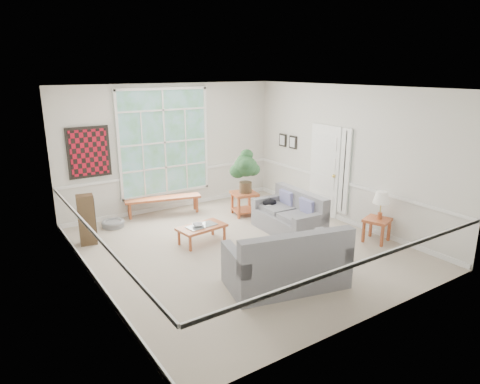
% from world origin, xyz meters
% --- Properties ---
extents(floor, '(5.50, 6.00, 0.01)m').
position_xyz_m(floor, '(0.00, 0.00, -0.01)').
color(floor, '#A69888').
rests_on(floor, ground).
extents(ceiling, '(5.50, 6.00, 0.02)m').
position_xyz_m(ceiling, '(0.00, 0.00, 3.00)').
color(ceiling, white).
rests_on(ceiling, ground).
extents(wall_back, '(5.50, 0.02, 3.00)m').
position_xyz_m(wall_back, '(0.00, 3.00, 1.50)').
color(wall_back, silver).
rests_on(wall_back, ground).
extents(wall_front, '(5.50, 0.02, 3.00)m').
position_xyz_m(wall_front, '(0.00, -3.00, 1.50)').
color(wall_front, silver).
rests_on(wall_front, ground).
extents(wall_left, '(0.02, 6.00, 3.00)m').
position_xyz_m(wall_left, '(-2.75, 0.00, 1.50)').
color(wall_left, silver).
rests_on(wall_left, ground).
extents(wall_right, '(0.02, 6.00, 3.00)m').
position_xyz_m(wall_right, '(2.75, 0.00, 1.50)').
color(wall_right, silver).
rests_on(wall_right, ground).
extents(window_back, '(2.30, 0.08, 2.40)m').
position_xyz_m(window_back, '(-0.20, 2.96, 1.65)').
color(window_back, white).
rests_on(window_back, wall_back).
extents(entry_door, '(0.08, 0.90, 2.10)m').
position_xyz_m(entry_door, '(2.71, 0.60, 1.05)').
color(entry_door, white).
rests_on(entry_door, floor).
extents(door_sidelight, '(0.08, 0.26, 1.90)m').
position_xyz_m(door_sidelight, '(2.71, -0.03, 1.15)').
color(door_sidelight, white).
rests_on(door_sidelight, wall_right).
extents(wall_art, '(0.90, 0.06, 1.10)m').
position_xyz_m(wall_art, '(-1.95, 2.95, 1.60)').
color(wall_art, '#5B0C15').
rests_on(wall_art, wall_back).
extents(wall_frame_near, '(0.04, 0.26, 0.32)m').
position_xyz_m(wall_frame_near, '(2.71, 1.75, 1.55)').
color(wall_frame_near, black).
rests_on(wall_frame_near, wall_right).
extents(wall_frame_far, '(0.04, 0.26, 0.32)m').
position_xyz_m(wall_frame_far, '(2.71, 2.15, 1.55)').
color(wall_frame_far, black).
rests_on(wall_frame_far, wall_right).
extents(loveseat_right, '(0.92, 1.64, 0.87)m').
position_xyz_m(loveseat_right, '(1.26, 0.12, 0.43)').
color(loveseat_right, slate).
rests_on(loveseat_right, floor).
extents(loveseat_front, '(2.02, 1.37, 1.00)m').
position_xyz_m(loveseat_front, '(-0.23, -1.60, 0.50)').
color(loveseat_front, slate).
rests_on(loveseat_front, floor).
extents(coffee_table, '(0.99, 0.62, 0.35)m').
position_xyz_m(coffee_table, '(-0.52, 0.63, 0.17)').
color(coffee_table, '#A74E29').
rests_on(coffee_table, floor).
extents(pewter_bowl, '(0.35, 0.35, 0.07)m').
position_xyz_m(pewter_bowl, '(-0.59, 0.64, 0.38)').
color(pewter_bowl, '#A2A2A8').
rests_on(pewter_bowl, coffee_table).
extents(window_bench, '(1.78, 0.77, 0.41)m').
position_xyz_m(window_bench, '(-0.44, 2.65, 0.20)').
color(window_bench, '#A74E29').
rests_on(window_bench, floor).
extents(end_table, '(0.66, 0.66, 0.55)m').
position_xyz_m(end_table, '(1.12, 1.56, 0.27)').
color(end_table, '#A74E29').
rests_on(end_table, floor).
extents(houseplant, '(0.77, 0.77, 1.01)m').
position_xyz_m(houseplant, '(1.14, 1.53, 1.06)').
color(houseplant, '#234A26').
rests_on(houseplant, end_table).
extents(side_table, '(0.59, 0.59, 0.48)m').
position_xyz_m(side_table, '(2.40, -1.23, 0.24)').
color(side_table, '#A74E29').
rests_on(side_table, floor).
extents(table_lamp, '(0.41, 0.41, 0.56)m').
position_xyz_m(table_lamp, '(2.44, -1.25, 0.75)').
color(table_lamp, silver).
rests_on(table_lamp, side_table).
extents(pet_bed, '(0.63, 0.63, 0.14)m').
position_xyz_m(pet_bed, '(-1.70, 2.48, 0.07)').
color(pet_bed, slate).
rests_on(pet_bed, floor).
extents(floor_speaker, '(0.35, 0.29, 1.00)m').
position_xyz_m(floor_speaker, '(-2.40, 1.82, 0.50)').
color(floor_speaker, '#43311E').
rests_on(floor_speaker, floor).
extents(cat, '(0.35, 0.25, 0.16)m').
position_xyz_m(cat, '(1.20, 0.69, 0.52)').
color(cat, black).
rests_on(cat, loveseat_right).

